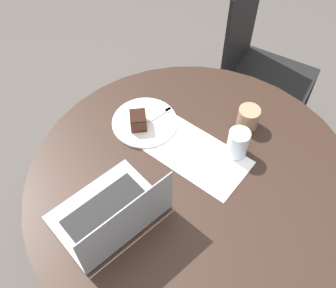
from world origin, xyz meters
The scene contains 10 objects.
ground_plane centered at (0.00, 0.00, 0.00)m, with size 12.00×12.00×0.00m, color #4C4742.
dining_table centered at (0.00, 0.00, 0.62)m, with size 1.18×1.18×0.73m.
chair centered at (0.13, 0.89, 0.50)m, with size 0.50×0.50×0.98m.
paper_document centered at (-0.02, 0.11, 0.73)m, with size 0.44×0.34×0.00m.
plate centered at (-0.25, 0.20, 0.74)m, with size 0.25×0.25×0.01m.
cake_slice centered at (-0.26, 0.17, 0.77)m, with size 0.08×0.09×0.06m.
fork centered at (-0.21, 0.24, 0.75)m, with size 0.11×0.15×0.00m.
coffee_glass centered at (0.13, 0.30, 0.78)m, with size 0.08×0.08×0.09m.
water_glass centered at (0.12, 0.16, 0.79)m, with size 0.08×0.08×0.12m.
laptop centered at (-0.22, -0.22, 0.77)m, with size 0.39×0.42×0.22m.
Camera 1 is at (0.12, -0.72, 1.91)m, focal length 42.00 mm.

